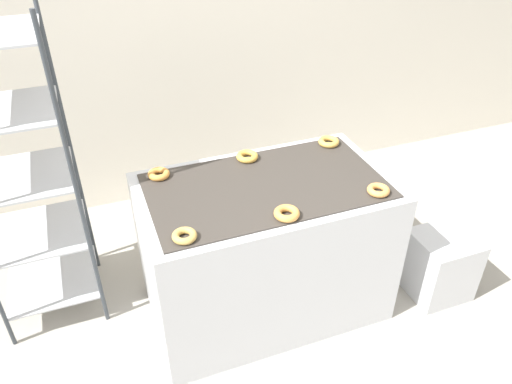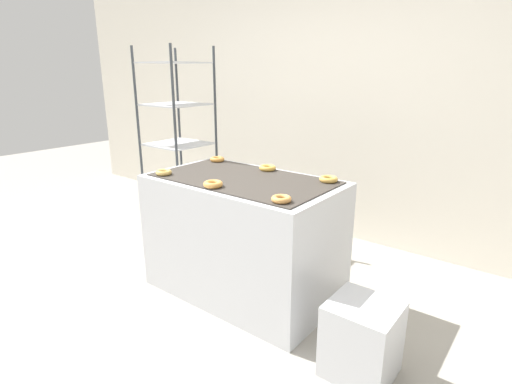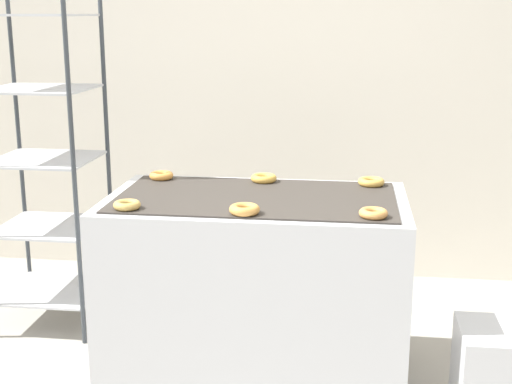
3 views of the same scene
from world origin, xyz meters
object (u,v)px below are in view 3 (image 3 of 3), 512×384
Objects in this scene: donut_near_center at (245,209)px; donut_far_right at (371,182)px; glaze_bin at (500,377)px; donut_far_left at (161,175)px; donut_near_right at (373,213)px; donut_far_center at (264,178)px; fryer_machine at (256,288)px; donut_near_left at (127,205)px; baking_rack_cart at (45,160)px.

donut_near_center is 1.01× the size of donut_far_right.
donut_far_left is at bearing 160.19° from glaze_bin.
donut_near_center reaches higher than donut_near_right.
glaze_bin is at bearing -28.45° from donut_far_center.
donut_far_left is at bearing 151.51° from donut_near_right.
donut_far_center is 0.53m from donut_far_right.
glaze_bin is 1.29m from donut_near_center.
donut_far_left is (-0.51, 0.58, -0.00)m from donut_near_center.
donut_near_left is (-0.52, -0.28, 0.46)m from fryer_machine.
donut_near_center is at bearing -1.21° from donut_near_left.
donut_near_left is at bearing 179.88° from glaze_bin.
donut_far_left is (-1.04, 0.56, 0.00)m from donut_near_right.
donut_near_right is at bearing 1.93° from donut_near_center.
donut_near_right is at bearing -23.44° from baking_rack_cart.
donut_near_left reaches higher than fryer_machine.
fryer_machine is 0.55m from donut_near_center.
donut_near_right is 0.56m from donut_far_right.
donut_far_center is at bearing 179.03° from donut_far_right.
baking_rack_cart reaches higher than donut_near_right.
donut_far_right is (1.74, -0.19, -0.02)m from baking_rack_cart.
fryer_machine is 0.75m from donut_near_left.
donut_far_right reaches higher than fryer_machine.
baking_rack_cart is 4.26× the size of glaze_bin.
donut_far_right is at bearing 28.68° from donut_near_left.
donut_far_center is 1.00× the size of donut_far_right.
donut_far_left is at bearing -179.04° from donut_far_center.
fryer_machine is 10.71× the size of donut_far_center.
glaze_bin is at bearing -46.25° from donut_far_right.
fryer_machine is 0.55m from donut_far_center.
fryer_machine is 0.76m from donut_far_right.
donut_near_right is 1.18m from donut_far_left.
donut_far_center is (-1.07, 0.58, 0.69)m from glaze_bin.
donut_near_left reaches higher than glaze_bin.
donut_near_right is at bearing -90.54° from donut_far_right.
fryer_machine is at bearing 165.00° from glaze_bin.
donut_near_left is at bearing -151.19° from fryer_machine.
baking_rack_cart reaches higher than donut_near_left.
donut_far_right is at bearing -0.97° from donut_far_center.
baking_rack_cart reaches higher than donut_far_right.
fryer_machine is at bearing 88.16° from donut_near_center.
donut_far_right is at bearing 28.55° from fryer_machine.
baking_rack_cart is 2.51m from glaze_bin.
donut_far_left reaches higher than donut_near_right.
donut_far_right is (0.52, 0.29, 0.46)m from fryer_machine.
fryer_machine is 1.13m from glaze_bin.
donut_near_left and donut_far_right have the same top height.
donut_far_center is at bearing 151.55° from glaze_bin.
baking_rack_cart is at bearing 158.66° from fryer_machine.
fryer_machine is 3.17× the size of glaze_bin.
fryer_machine is 11.55× the size of donut_near_right.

